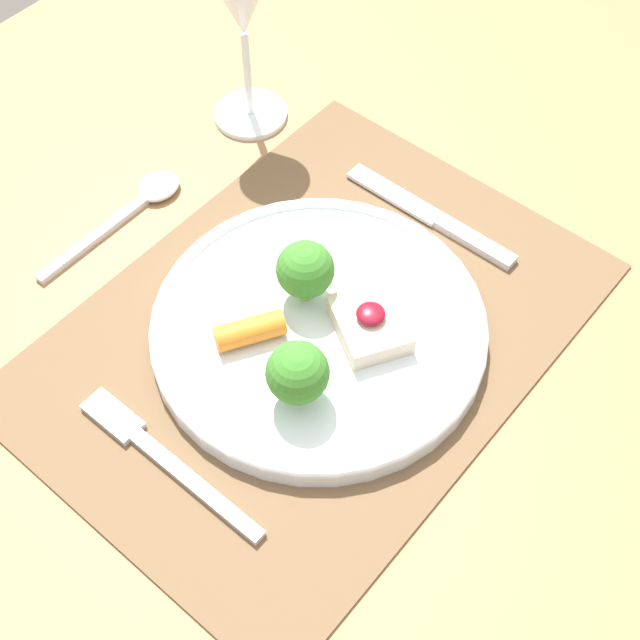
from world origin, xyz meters
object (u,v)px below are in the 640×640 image
fork (159,454)px  knife (441,222)px  spoon (140,201)px  wine_glass_near (242,9)px  dinner_plate (319,325)px

fork → knife: (0.35, -0.03, 0.00)m
fork → spoon: bearing=50.8°
fork → wine_glass_near: wine_glass_near is taller
dinner_plate → knife: size_ratio=1.54×
knife → spoon: 0.29m
knife → wine_glass_near: bearing=89.5°
dinner_plate → fork: dinner_plate is taller
dinner_plate → wine_glass_near: size_ratio=1.58×
fork → spoon: size_ratio=1.09×
dinner_plate → wine_glass_near: (0.17, 0.24, 0.11)m
spoon → dinner_plate: bearing=-93.0°
spoon → wine_glass_near: size_ratio=0.94×
knife → dinner_plate: bearing=177.3°
spoon → wine_glass_near: bearing=0.7°
dinner_plate → wine_glass_near: bearing=54.2°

